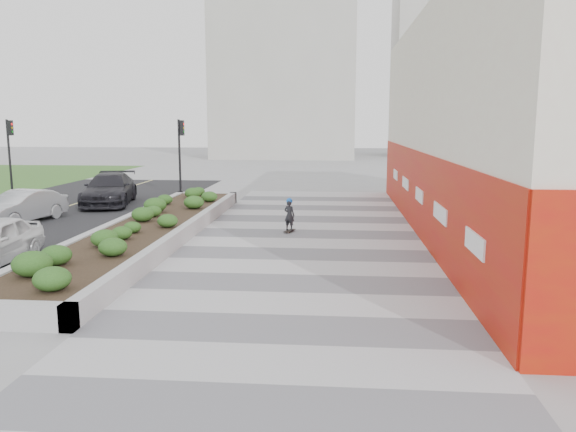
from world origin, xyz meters
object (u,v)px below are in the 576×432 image
at_px(skateboarder, 289,215).
at_px(traffic_signal_near, 181,147).
at_px(car_silver, 22,207).
at_px(traffic_signal_far, 10,147).
at_px(planter, 149,226).
at_px(car_dark, 109,189).

bearing_deg(skateboarder, traffic_signal_near, 145.47).
distance_m(skateboarder, car_silver, 11.05).
height_order(skateboarder, car_silver, car_silver).
bearing_deg(traffic_signal_far, planter, -42.46).
height_order(planter, car_silver, car_silver).
height_order(traffic_signal_far, car_dark, traffic_signal_far).
height_order(traffic_signal_far, car_silver, traffic_signal_far).
bearing_deg(skateboarder, car_dark, 165.46).
relative_size(traffic_signal_near, car_dark, 0.80).
height_order(planter, car_dark, car_dark).
relative_size(traffic_signal_far, car_dark, 0.80).
relative_size(planter, skateboarder, 13.95).
xyz_separation_m(traffic_signal_far, skateboarder, (15.74, -8.51, -2.10)).
bearing_deg(car_silver, skateboarder, 6.64).
relative_size(planter, car_dark, 3.41).
bearing_deg(car_silver, traffic_signal_near, 73.11).
bearing_deg(car_dark, car_silver, -117.80).
relative_size(car_silver, car_dark, 0.75).
height_order(car_silver, car_dark, car_dark).
bearing_deg(traffic_signal_near, skateboarder, -54.04).
relative_size(skateboarder, car_dark, 0.24).
xyz_separation_m(planter, skateboarder, (4.81, 1.49, 0.24)).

